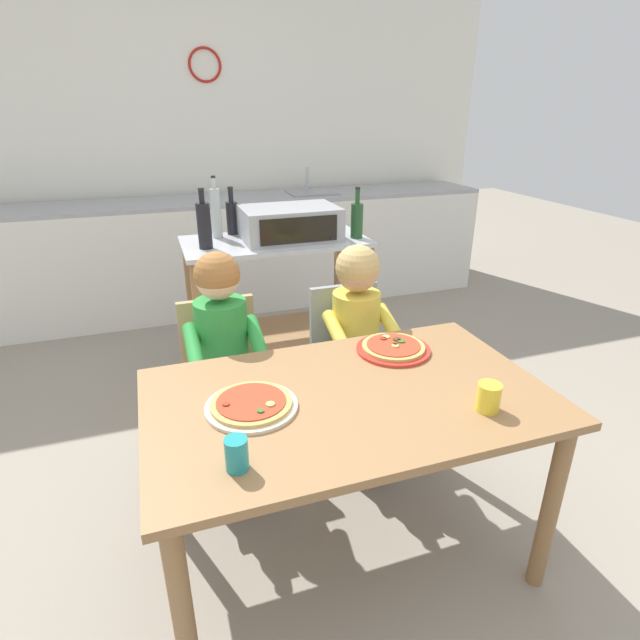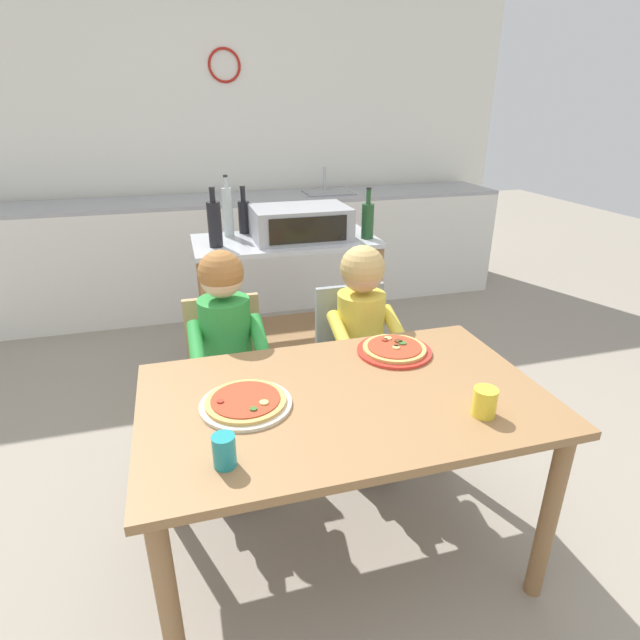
# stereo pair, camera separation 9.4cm
# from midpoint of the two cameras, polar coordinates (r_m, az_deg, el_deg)

# --- Properties ---
(ground_plane) EXTENTS (12.64, 12.64, 0.00)m
(ground_plane) POSITION_cam_midpoint_polar(r_m,az_deg,el_deg) (3.14, -4.02, -7.96)
(ground_plane) COLOR gray
(back_wall_tiled) EXTENTS (5.02, 0.14, 2.70)m
(back_wall_tiled) POSITION_cam_midpoint_polar(r_m,az_deg,el_deg) (4.62, -9.97, 19.59)
(back_wall_tiled) COLOR white
(back_wall_tiled) RESTS_ON ground
(kitchen_counter) EXTENTS (4.52, 0.60, 1.12)m
(kitchen_counter) POSITION_cam_midpoint_polar(r_m,az_deg,el_deg) (4.37, -8.51, 7.60)
(kitchen_counter) COLOR silver
(kitchen_counter) RESTS_ON ground
(kitchen_island_cart) EXTENTS (1.05, 0.54, 0.91)m
(kitchen_island_cart) POSITION_cam_midpoint_polar(r_m,az_deg,el_deg) (3.04, -2.87, 3.55)
(kitchen_island_cart) COLOR #B7BABF
(kitchen_island_cart) RESTS_ON ground
(toaster_oven) EXTENTS (0.54, 0.37, 0.18)m
(toaster_oven) POSITION_cam_midpoint_polar(r_m,az_deg,el_deg) (2.92, -1.29, 10.90)
(toaster_oven) COLOR #999BA0
(toaster_oven) RESTS_ON kitchen_island_cart
(bottle_brown_beer) EXTENTS (0.07, 0.07, 0.32)m
(bottle_brown_beer) POSITION_cam_midpoint_polar(r_m,az_deg,el_deg) (2.80, -10.87, 10.69)
(bottle_brown_beer) COLOR black
(bottle_brown_beer) RESTS_ON kitchen_island_cart
(bottle_squat_spirits) EXTENTS (0.07, 0.07, 0.28)m
(bottle_squat_spirits) POSITION_cam_midpoint_polar(r_m,az_deg,el_deg) (3.09, -7.70, 11.64)
(bottle_squat_spirits) COLOR black
(bottle_squat_spirits) RESTS_ON kitchen_island_cart
(bottle_tall_green_wine) EXTENTS (0.07, 0.07, 0.29)m
(bottle_tall_green_wine) POSITION_cam_midpoint_polar(r_m,az_deg,el_deg) (2.95, 6.33, 11.19)
(bottle_tall_green_wine) COLOR #1E4723
(bottle_tall_green_wine) RESTS_ON kitchen_island_cart
(bottle_slim_sauce) EXTENTS (0.06, 0.06, 0.35)m
(bottle_slim_sauce) POSITION_cam_midpoint_polar(r_m,az_deg,el_deg) (3.01, -9.49, 12.02)
(bottle_slim_sauce) COLOR #ADB7B2
(bottle_slim_sauce) RESTS_ON kitchen_island_cart
(dining_table) EXTENTS (1.35, 0.82, 0.72)m
(dining_table) POSITION_cam_midpoint_polar(r_m,az_deg,el_deg) (1.77, 4.26, -11.15)
(dining_table) COLOR olive
(dining_table) RESTS_ON ground
(dining_chair_left) EXTENTS (0.36, 0.36, 0.81)m
(dining_chair_left) POSITION_cam_midpoint_polar(r_m,az_deg,el_deg) (2.37, -9.24, -5.94)
(dining_chair_left) COLOR tan
(dining_chair_left) RESTS_ON ground
(dining_chair_right) EXTENTS (0.36, 0.36, 0.81)m
(dining_chair_right) POSITION_cam_midpoint_polar(r_m,az_deg,el_deg) (2.49, 5.05, -4.23)
(dining_chair_right) COLOR gray
(dining_chair_right) RESTS_ON ground
(child_in_green_shirt) EXTENTS (0.32, 0.42, 1.06)m
(child_in_green_shirt) POSITION_cam_midpoint_polar(r_m,az_deg,el_deg) (2.17, -9.17, -2.81)
(child_in_green_shirt) COLOR #424C6B
(child_in_green_shirt) RESTS_ON ground
(child_in_yellow_shirt) EXTENTS (0.32, 0.42, 1.04)m
(child_in_yellow_shirt) POSITION_cam_midpoint_polar(r_m,az_deg,el_deg) (2.30, 6.25, -1.15)
(child_in_yellow_shirt) COLOR #424C6B
(child_in_yellow_shirt) RESTS_ON ground
(pizza_plate_cream) EXTENTS (0.30, 0.30, 0.03)m
(pizza_plate_cream) POSITION_cam_midpoint_polar(r_m,az_deg,el_deg) (1.66, -6.76, -9.28)
(pizza_plate_cream) COLOR beige
(pizza_plate_cream) RESTS_ON dining_table
(pizza_plate_red_rimmed) EXTENTS (0.29, 0.29, 0.03)m
(pizza_plate_red_rimmed) POSITION_cam_midpoint_polar(r_m,az_deg,el_deg) (2.01, 9.72, -3.33)
(pizza_plate_red_rimmed) COLOR red
(pizza_plate_red_rimmed) RESTS_ON dining_table
(drinking_cup_yellow) EXTENTS (0.08, 0.08, 0.09)m
(drinking_cup_yellow) POSITION_cam_midpoint_polar(r_m,az_deg,el_deg) (1.69, 19.65, -8.75)
(drinking_cup_yellow) COLOR yellow
(drinking_cup_yellow) RESTS_ON dining_table
(drinking_cup_teal) EXTENTS (0.06, 0.06, 0.09)m
(drinking_cup_teal) POSITION_cam_midpoint_polar(r_m,az_deg,el_deg) (1.41, -8.84, -14.44)
(drinking_cup_teal) COLOR teal
(drinking_cup_teal) RESTS_ON dining_table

